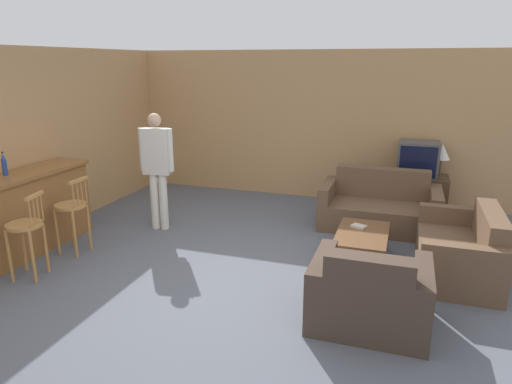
{
  "coord_description": "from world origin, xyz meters",
  "views": [
    {
      "loc": [
        1.62,
        -4.27,
        2.4
      ],
      "look_at": [
        -0.09,
        0.86,
        0.85
      ],
      "focal_mm": 32.0,
      "sensor_mm": 36.0,
      "label": 1
    }
  ],
  "objects_px": {
    "couch_far": "(379,208)",
    "tv_unit": "(414,194)",
    "person_by_window": "(157,164)",
    "loveseat_right": "(462,251)",
    "bar_chair_mid": "(72,211)",
    "book_on_table": "(359,226)",
    "armchair_near": "(369,297)",
    "bottle": "(4,165)",
    "coffee_table": "(362,236)",
    "table_lamp": "(442,153)",
    "bar_chair_near": "(26,232)",
    "tv": "(418,159)"
  },
  "relations": [
    {
      "from": "tv",
      "to": "tv_unit",
      "type": "bearing_deg",
      "value": 90.0
    },
    {
      "from": "book_on_table",
      "to": "table_lamp",
      "type": "distance_m",
      "value": 2.39
    },
    {
      "from": "bottle",
      "to": "book_on_table",
      "type": "relative_size",
      "value": 1.37
    },
    {
      "from": "bar_chair_mid",
      "to": "book_on_table",
      "type": "height_order",
      "value": "bar_chair_mid"
    },
    {
      "from": "person_by_window",
      "to": "tv_unit",
      "type": "bearing_deg",
      "value": 29.33
    },
    {
      "from": "coffee_table",
      "to": "person_by_window",
      "type": "height_order",
      "value": "person_by_window"
    },
    {
      "from": "bar_chair_near",
      "to": "book_on_table",
      "type": "bearing_deg",
      "value": 27.47
    },
    {
      "from": "bar_chair_near",
      "to": "tv",
      "type": "height_order",
      "value": "tv"
    },
    {
      "from": "loveseat_right",
      "to": "tv_unit",
      "type": "height_order",
      "value": "loveseat_right"
    },
    {
      "from": "bar_chair_near",
      "to": "tv_unit",
      "type": "bearing_deg",
      "value": 42.88
    },
    {
      "from": "table_lamp",
      "to": "armchair_near",
      "type": "bearing_deg",
      "value": -101.57
    },
    {
      "from": "bar_chair_near",
      "to": "tv",
      "type": "distance_m",
      "value": 5.72
    },
    {
      "from": "bar_chair_mid",
      "to": "table_lamp",
      "type": "bearing_deg",
      "value": 34.61
    },
    {
      "from": "armchair_near",
      "to": "coffee_table",
      "type": "bearing_deg",
      "value": 98.23
    },
    {
      "from": "bar_chair_mid",
      "to": "couch_far",
      "type": "relative_size",
      "value": 0.59
    },
    {
      "from": "bottle",
      "to": "loveseat_right",
      "type": "bearing_deg",
      "value": 12.45
    },
    {
      "from": "tv",
      "to": "bar_chair_near",
      "type": "bearing_deg",
      "value": -137.14
    },
    {
      "from": "bar_chair_mid",
      "to": "coffee_table",
      "type": "height_order",
      "value": "bar_chair_mid"
    },
    {
      "from": "couch_far",
      "to": "tv_unit",
      "type": "bearing_deg",
      "value": 61.25
    },
    {
      "from": "coffee_table",
      "to": "bottle",
      "type": "distance_m",
      "value": 4.49
    },
    {
      "from": "tv",
      "to": "person_by_window",
      "type": "height_order",
      "value": "person_by_window"
    },
    {
      "from": "bar_chair_near",
      "to": "coffee_table",
      "type": "xyz_separation_m",
      "value": [
        3.57,
        1.66,
        -0.23
      ]
    },
    {
      "from": "tv",
      "to": "person_by_window",
      "type": "bearing_deg",
      "value": -150.7
    },
    {
      "from": "armchair_near",
      "to": "book_on_table",
      "type": "distance_m",
      "value": 1.65
    },
    {
      "from": "bar_chair_mid",
      "to": "tv_unit",
      "type": "relative_size",
      "value": 1.0
    },
    {
      "from": "bar_chair_mid",
      "to": "book_on_table",
      "type": "distance_m",
      "value": 3.66
    },
    {
      "from": "bar_chair_near",
      "to": "person_by_window",
      "type": "height_order",
      "value": "person_by_window"
    },
    {
      "from": "bar_chair_mid",
      "to": "armchair_near",
      "type": "bearing_deg",
      "value": -8.46
    },
    {
      "from": "tv_unit",
      "to": "table_lamp",
      "type": "xyz_separation_m",
      "value": [
        0.35,
        0.0,
        0.71
      ]
    },
    {
      "from": "armchair_near",
      "to": "tv_unit",
      "type": "height_order",
      "value": "armchair_near"
    },
    {
      "from": "bar_chair_near",
      "to": "armchair_near",
      "type": "relative_size",
      "value": 0.93
    },
    {
      "from": "armchair_near",
      "to": "bar_chair_near",
      "type": "bearing_deg",
      "value": -177.07
    },
    {
      "from": "tv_unit",
      "to": "person_by_window",
      "type": "relative_size",
      "value": 0.58
    },
    {
      "from": "book_on_table",
      "to": "table_lamp",
      "type": "height_order",
      "value": "table_lamp"
    },
    {
      "from": "person_by_window",
      "to": "couch_far",
      "type": "bearing_deg",
      "value": 19.72
    },
    {
      "from": "tv_unit",
      "to": "armchair_near",
      "type": "bearing_deg",
      "value": -96.25
    },
    {
      "from": "table_lamp",
      "to": "person_by_window",
      "type": "distance_m",
      "value": 4.41
    },
    {
      "from": "loveseat_right",
      "to": "table_lamp",
      "type": "relative_size",
      "value": 2.83
    },
    {
      "from": "bottle",
      "to": "person_by_window",
      "type": "bearing_deg",
      "value": 48.2
    },
    {
      "from": "armchair_near",
      "to": "book_on_table",
      "type": "xyz_separation_m",
      "value": [
        -0.28,
        1.63,
        0.09
      ]
    },
    {
      "from": "loveseat_right",
      "to": "person_by_window",
      "type": "bearing_deg",
      "value": 176.63
    },
    {
      "from": "bar_chair_near",
      "to": "loveseat_right",
      "type": "xyz_separation_m",
      "value": [
        4.7,
        1.63,
        -0.27
      ]
    },
    {
      "from": "tv_unit",
      "to": "table_lamp",
      "type": "bearing_deg",
      "value": 0.0
    },
    {
      "from": "bar_chair_mid",
      "to": "person_by_window",
      "type": "bearing_deg",
      "value": 61.52
    },
    {
      "from": "bottle",
      "to": "person_by_window",
      "type": "xyz_separation_m",
      "value": [
        1.27,
        1.43,
        -0.21
      ]
    },
    {
      "from": "bar_chair_mid",
      "to": "coffee_table",
      "type": "relative_size",
      "value": 0.98
    },
    {
      "from": "book_on_table",
      "to": "armchair_near",
      "type": "bearing_deg",
      "value": -80.38
    },
    {
      "from": "bar_chair_mid",
      "to": "book_on_table",
      "type": "relative_size",
      "value": 4.66
    },
    {
      "from": "coffee_table",
      "to": "table_lamp",
      "type": "xyz_separation_m",
      "value": [
        0.97,
        2.23,
        0.69
      ]
    },
    {
      "from": "couch_far",
      "to": "tv_unit",
      "type": "xyz_separation_m",
      "value": [
        0.5,
        0.91,
        0.02
      ]
    }
  ]
}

